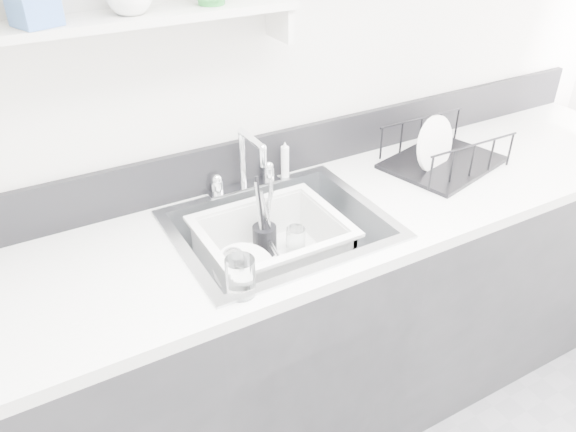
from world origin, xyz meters
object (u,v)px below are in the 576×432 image
counter_run (281,335)px  dish_rack (445,146)px  sink (280,249)px  wash_tub (272,247)px

counter_run → dish_rack: bearing=5.2°
sink → dish_rack: bearing=5.2°
counter_run → wash_tub: wash_tub is taller
sink → wash_tub: size_ratio=1.45×
counter_run → sink: (0.00, 0.00, 0.37)m
sink → wash_tub: 0.03m
counter_run → dish_rack: 0.89m
wash_tub → dish_rack: bearing=4.2°
wash_tub → dish_rack: size_ratio=1.08×
wash_tub → dish_rack: dish_rack is taller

